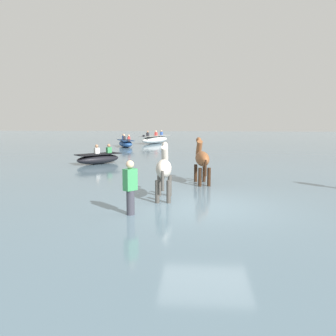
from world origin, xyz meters
TOP-DOWN VIEW (x-y plane):
  - ground_plane at (0.00, 0.00)m, footprint 120.00×120.00m
  - water_surface at (0.00, 10.00)m, footprint 90.00×90.00m
  - horse_lead_chestnut at (-0.07, 3.51)m, footprint 0.67×1.78m
  - horse_trailing_pinto at (-1.24, 0.88)m, footprint 0.51×1.75m
  - boat_mid_channel at (-6.08, 19.79)m, footprint 1.94×2.82m
  - boat_near_starboard at (-4.14, 24.18)m, footprint 2.86×4.19m
  - boat_far_offshore at (-5.40, 8.84)m, footprint 2.35×2.36m
  - person_onlooker_left at (-1.91, -0.97)m, footprint 0.36×0.37m

SIDE VIEW (x-z plane):
  - ground_plane at x=0.00m, z-range 0.00..0.00m
  - water_surface at x=0.00m, z-range 0.00..0.26m
  - boat_far_offshore at x=-5.40m, z-range 0.03..1.05m
  - boat_mid_channel at x=-6.08m, z-range 0.04..1.09m
  - boat_near_starboard at x=-4.14m, z-range 0.03..1.25m
  - person_onlooker_left at x=-1.91m, z-range 0.05..1.68m
  - horse_trailing_pinto at x=-1.24m, z-range 0.18..2.09m
  - horse_lead_chestnut at x=-0.07m, z-range 0.18..2.10m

